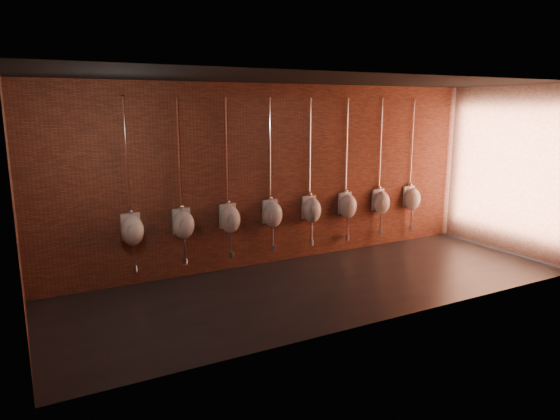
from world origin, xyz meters
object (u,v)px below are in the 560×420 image
Objects in this scene: urinal_1 at (183,224)px; urinal_2 at (230,219)px; urinal_0 at (132,230)px; urinal_5 at (348,205)px; urinal_6 at (381,202)px; urinal_4 at (312,209)px; urinal_3 at (273,214)px; urinal_7 at (412,198)px.

urinal_1 is 1.00× the size of urinal_2.
urinal_1 is (0.82, 0.00, 0.00)m from urinal_0.
urinal_5 is (4.10, 0.00, 0.00)m from urinal_0.
urinal_1 and urinal_6 have the same top height.
urinal_4 and urinal_6 have the same top height.
urinal_0 is at bearing 180.00° from urinal_1.
urinal_0 is 4.10m from urinal_5.
urinal_2 is (1.64, 0.00, 0.00)m from urinal_0.
urinal_2 is at bearing 180.00° from urinal_4.
urinal_3 is 1.00× the size of urinal_5.
urinal_3 is at bearing 180.00° from urinal_7.
urinal_3 is 1.64m from urinal_5.
urinal_2 is 4.10m from urinal_7.
urinal_0 and urinal_7 have the same top height.
urinal_5 and urinal_7 have the same top height.
urinal_4 is (0.82, 0.00, 0.00)m from urinal_3.
urinal_1 is 2.46m from urinal_4.
urinal_1 and urinal_3 have the same top height.
urinal_3 is at bearing 180.00° from urinal_6.
urinal_6 is at bearing 0.00° from urinal_4.
urinal_1 is 3.28m from urinal_5.
urinal_2 is 1.00× the size of urinal_5.
urinal_1 and urinal_4 have the same top height.
urinal_3 is 3.28m from urinal_7.
urinal_5 is 1.64m from urinal_7.
urinal_5 is 0.82m from urinal_6.
urinal_7 is at bearing 0.00° from urinal_3.
urinal_2 is 1.00× the size of urinal_3.
urinal_1 is 0.82m from urinal_2.
urinal_0 and urinal_2 have the same top height.
urinal_3 is 1.00× the size of urinal_7.
urinal_1 is 1.00× the size of urinal_5.
urinal_4 and urinal_7 have the same top height.
urinal_5 is at bearing 180.00° from urinal_6.
urinal_3 is 1.00× the size of urinal_6.
urinal_4 is 2.46m from urinal_7.
urinal_4 is at bearing 180.00° from urinal_5.
urinal_0 is 1.00× the size of urinal_3.
urinal_6 is (0.82, 0.00, 0.00)m from urinal_5.
urinal_7 is (2.46, 0.00, 0.00)m from urinal_4.
urinal_4 is at bearing 180.00° from urinal_7.
urinal_3 is at bearing 180.00° from urinal_5.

